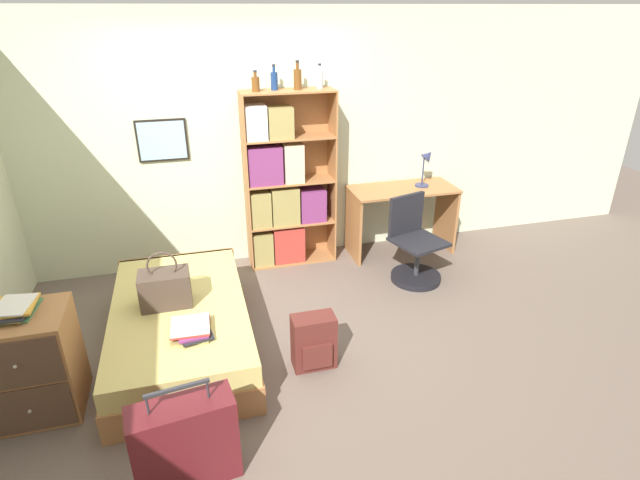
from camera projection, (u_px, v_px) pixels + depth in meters
name	position (u px, v px, depth m)	size (l,w,h in m)	color
ground_plane	(266.00, 334.00, 4.33)	(14.00, 14.00, 0.00)	#66564C
wall_back	(235.00, 144.00, 5.11)	(10.00, 0.09, 2.60)	beige
bed	(181.00, 325.00, 4.10)	(1.07, 1.88, 0.41)	#A36B3D
handbag	(165.00, 288.00, 3.94)	(0.39, 0.24, 0.47)	#47382D
book_stack_on_bed	(192.00, 329.00, 3.63)	(0.31, 0.36, 0.07)	#99894C
suitcase	(185.00, 443.00, 2.89)	(0.62, 0.31, 0.70)	#5B191E
dresser	(32.00, 364.00, 3.37)	(0.56, 0.52, 0.77)	#A36B3D
magazine_pile_on_dresser	(13.00, 309.00, 3.24)	(0.28, 0.35, 0.06)	#427A4C
bookcase	(281.00, 190.00, 5.22)	(0.94, 0.32, 1.84)	#A36B3D
bottle_green	(256.00, 83.00, 4.70)	(0.08, 0.08, 0.19)	brown
bottle_brown	(274.00, 80.00, 4.78)	(0.07, 0.07, 0.24)	navy
bottle_clear	(298.00, 78.00, 4.80)	(0.08, 0.08, 0.27)	brown
bottle_blue	(320.00, 79.00, 4.87)	(0.07, 0.07, 0.24)	#B7BCC1
desk	(402.00, 208.00, 5.58)	(1.17, 0.53, 0.77)	#A36B3D
desk_lamp	(427.00, 161.00, 5.44)	(0.20, 0.15, 0.43)	navy
desk_chair	(414.00, 255.00, 5.11)	(0.58, 0.58, 0.87)	black
backpack	(314.00, 342.00, 3.86)	(0.33, 0.22, 0.45)	#56231E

